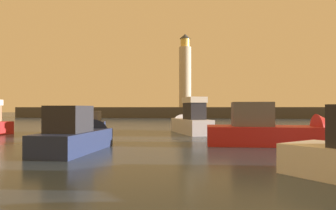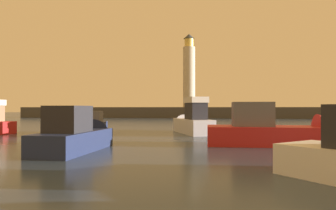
% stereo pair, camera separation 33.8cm
% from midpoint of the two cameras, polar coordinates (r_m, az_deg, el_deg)
% --- Properties ---
extents(ground_plane, '(220.00, 220.00, 0.00)m').
position_cam_midpoint_polar(ground_plane, '(35.05, 1.41, -4.18)').
color(ground_plane, '#2D3D51').
extents(breakwater, '(80.41, 4.00, 2.38)m').
position_cam_midpoint_polar(breakwater, '(68.53, 4.23, -1.39)').
color(breakwater, '#423F3D').
rests_on(breakwater, ground_plane).
extents(lighthouse, '(2.64, 2.64, 16.08)m').
position_cam_midpoint_polar(lighthouse, '(69.05, 2.99, 5.94)').
color(lighthouse, beige).
rests_on(lighthouse, breakwater).
extents(motorboat_0, '(8.82, 2.73, 3.23)m').
position_cam_midpoint_polar(motorboat_0, '(20.12, 20.67, -4.67)').
color(motorboat_0, '#B21E1E').
rests_on(motorboat_0, ground_plane).
extents(motorboat_3, '(4.51, 7.61, 3.37)m').
position_cam_midpoint_polar(motorboat_3, '(28.01, 3.48, -3.04)').
color(motorboat_3, silver).
rests_on(motorboat_3, ground_plane).
extents(motorboat_4, '(2.63, 6.37, 2.20)m').
position_cam_midpoint_polar(motorboat_4, '(26.70, -14.50, -3.88)').
color(motorboat_4, '#1E284C').
rests_on(motorboat_4, ground_plane).
extents(motorboat_5, '(2.28, 7.15, 2.77)m').
position_cam_midpoint_polar(motorboat_5, '(17.62, -15.86, -5.33)').
color(motorboat_5, '#1E284C').
rests_on(motorboat_5, ground_plane).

